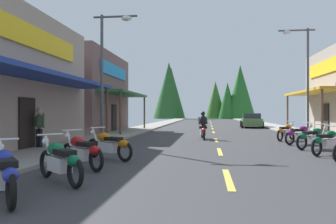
{
  "coord_description": "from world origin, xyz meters",
  "views": [
    {
      "loc": [
        -0.48,
        -0.41,
        1.54
      ],
      "look_at": [
        -4.25,
        30.8,
        1.53
      ],
      "focal_mm": 34.84,
      "sensor_mm": 36.0,
      "label": 1
    }
  ],
  "objects_px": {
    "motorcycle_parked_right_6": "(286,131)",
    "motorcycle_parked_left_3": "(109,144)",
    "motorcycle_parked_right_3": "(327,141)",
    "rider_cruising_lead": "(203,128)",
    "streetlamp_left": "(108,60)",
    "motorcycle_parked_left_0": "(5,172)",
    "motorcycle_parked_left_1": "(60,160)",
    "motorcycle_parked_left_2": "(82,151)",
    "parked_car_curbside": "(251,121)",
    "streetlamp_right": "(302,67)",
    "motorcycle_parked_right_4": "(313,137)",
    "pedestrian_by_shop": "(39,125)",
    "motorcycle_parked_right_5": "(300,134)"
  },
  "relations": [
    {
      "from": "motorcycle_parked_left_2",
      "to": "streetlamp_right",
      "type": "bearing_deg",
      "value": -88.99
    },
    {
      "from": "motorcycle_parked_right_5",
      "to": "pedestrian_by_shop",
      "type": "bearing_deg",
      "value": 161.14
    },
    {
      "from": "pedestrian_by_shop",
      "to": "motorcycle_parked_right_4",
      "type": "bearing_deg",
      "value": -63.03
    },
    {
      "from": "motorcycle_parked_left_0",
      "to": "pedestrian_by_shop",
      "type": "xyz_separation_m",
      "value": [
        -3.23,
        7.1,
        0.5
      ]
    },
    {
      "from": "rider_cruising_lead",
      "to": "parked_car_curbside",
      "type": "height_order",
      "value": "rider_cruising_lead"
    },
    {
      "from": "streetlamp_left",
      "to": "motorcycle_parked_right_4",
      "type": "height_order",
      "value": "streetlamp_left"
    },
    {
      "from": "motorcycle_parked_left_0",
      "to": "motorcycle_parked_right_5",
      "type": "bearing_deg",
      "value": -76.01
    },
    {
      "from": "motorcycle_parked_right_6",
      "to": "motorcycle_parked_left_0",
      "type": "xyz_separation_m",
      "value": [
        -7.67,
        -12.78,
        0.0
      ]
    },
    {
      "from": "rider_cruising_lead",
      "to": "pedestrian_by_shop",
      "type": "distance_m",
      "value": 8.89
    },
    {
      "from": "motorcycle_parked_right_3",
      "to": "parked_car_curbside",
      "type": "height_order",
      "value": "parked_car_curbside"
    },
    {
      "from": "motorcycle_parked_left_1",
      "to": "rider_cruising_lead",
      "type": "bearing_deg",
      "value": -62.83
    },
    {
      "from": "streetlamp_left",
      "to": "streetlamp_right",
      "type": "bearing_deg",
      "value": 26.84
    },
    {
      "from": "motorcycle_parked_left_1",
      "to": "motorcycle_parked_left_2",
      "type": "relative_size",
      "value": 0.97
    },
    {
      "from": "motorcycle_parked_right_4",
      "to": "motorcycle_parked_left_1",
      "type": "distance_m",
      "value": 10.54
    },
    {
      "from": "motorcycle_parked_right_4",
      "to": "parked_car_curbside",
      "type": "height_order",
      "value": "parked_car_curbside"
    },
    {
      "from": "motorcycle_parked_left_0",
      "to": "motorcycle_parked_left_1",
      "type": "bearing_deg",
      "value": -52.17
    },
    {
      "from": "motorcycle_parked_left_3",
      "to": "pedestrian_by_shop",
      "type": "xyz_separation_m",
      "value": [
        -3.58,
        2.21,
        0.5
      ]
    },
    {
      "from": "streetlamp_right",
      "to": "motorcycle_parked_right_5",
      "type": "bearing_deg",
      "value": -107.02
    },
    {
      "from": "motorcycle_parked_right_5",
      "to": "pedestrian_by_shop",
      "type": "relative_size",
      "value": 1.03
    },
    {
      "from": "motorcycle_parked_right_3",
      "to": "motorcycle_parked_left_1",
      "type": "bearing_deg",
      "value": 173.34
    },
    {
      "from": "motorcycle_parked_left_0",
      "to": "motorcycle_parked_left_3",
      "type": "xyz_separation_m",
      "value": [
        0.34,
        4.89,
        0.0
      ]
    },
    {
      "from": "motorcycle_parked_right_3",
      "to": "parked_car_curbside",
      "type": "distance_m",
      "value": 20.5
    },
    {
      "from": "motorcycle_parked_right_6",
      "to": "motorcycle_parked_left_2",
      "type": "relative_size",
      "value": 1.03
    },
    {
      "from": "streetlamp_left",
      "to": "motorcycle_parked_right_5",
      "type": "xyz_separation_m",
      "value": [
        9.0,
        1.12,
        -3.51
      ]
    },
    {
      "from": "motorcycle_parked_right_3",
      "to": "motorcycle_parked_right_6",
      "type": "relative_size",
      "value": 0.91
    },
    {
      "from": "motorcycle_parked_right_4",
      "to": "motorcycle_parked_right_3",
      "type": "bearing_deg",
      "value": -129.06
    },
    {
      "from": "motorcycle_parked_right_3",
      "to": "pedestrian_by_shop",
      "type": "distance_m",
      "value": 11.01
    },
    {
      "from": "motorcycle_parked_right_3",
      "to": "motorcycle_parked_left_0",
      "type": "relative_size",
      "value": 0.95
    },
    {
      "from": "streetlamp_left",
      "to": "motorcycle_parked_right_4",
      "type": "distance_m",
      "value": 9.69
    },
    {
      "from": "motorcycle_parked_left_2",
      "to": "parked_car_curbside",
      "type": "xyz_separation_m",
      "value": [
        7.68,
        24.31,
        0.2
      ]
    },
    {
      "from": "motorcycle_parked_right_4",
      "to": "rider_cruising_lead",
      "type": "bearing_deg",
      "value": 99.99
    },
    {
      "from": "motorcycle_parked_left_0",
      "to": "parked_car_curbside",
      "type": "distance_m",
      "value": 28.58
    },
    {
      "from": "motorcycle_parked_right_5",
      "to": "pedestrian_by_shop",
      "type": "distance_m",
      "value": 11.68
    },
    {
      "from": "parked_car_curbside",
      "to": "motorcycle_parked_left_1",
      "type": "bearing_deg",
      "value": 167.48
    },
    {
      "from": "pedestrian_by_shop",
      "to": "motorcycle_parked_left_1",
      "type": "bearing_deg",
      "value": -129.74
    },
    {
      "from": "motorcycle_parked_right_3",
      "to": "motorcycle_parked_right_6",
      "type": "bearing_deg",
      "value": 47.64
    },
    {
      "from": "motorcycle_parked_right_6",
      "to": "motorcycle_parked_left_2",
      "type": "xyz_separation_m",
      "value": [
        -7.56,
        -9.59,
        0.0
      ]
    },
    {
      "from": "streetlamp_left",
      "to": "motorcycle_parked_left_0",
      "type": "height_order",
      "value": "streetlamp_left"
    },
    {
      "from": "motorcycle_parked_left_1",
      "to": "motorcycle_parked_left_0",
      "type": "bearing_deg",
      "value": 118.97
    },
    {
      "from": "streetlamp_right",
      "to": "motorcycle_parked_right_4",
      "type": "xyz_separation_m",
      "value": [
        -1.24,
        -6.0,
        -3.71
      ]
    },
    {
      "from": "rider_cruising_lead",
      "to": "pedestrian_by_shop",
      "type": "relative_size",
      "value": 1.25
    },
    {
      "from": "motorcycle_parked_right_3",
      "to": "rider_cruising_lead",
      "type": "height_order",
      "value": "rider_cruising_lead"
    },
    {
      "from": "motorcycle_parked_right_5",
      "to": "motorcycle_parked_left_0",
      "type": "bearing_deg",
      "value": -163.27
    },
    {
      "from": "motorcycle_parked_right_4",
      "to": "parked_car_curbside",
      "type": "distance_m",
      "value": 18.68
    },
    {
      "from": "motorcycle_parked_right_3",
      "to": "motorcycle_parked_right_4",
      "type": "relative_size",
      "value": 0.91
    },
    {
      "from": "streetlamp_left",
      "to": "motorcycle_parked_right_3",
      "type": "height_order",
      "value": "streetlamp_left"
    },
    {
      "from": "motorcycle_parked_right_5",
      "to": "motorcycle_parked_left_1",
      "type": "height_order",
      "value": "same"
    },
    {
      "from": "motorcycle_parked_right_6",
      "to": "motorcycle_parked_left_3",
      "type": "bearing_deg",
      "value": 173.72
    },
    {
      "from": "streetlamp_left",
      "to": "motorcycle_parked_right_6",
      "type": "xyz_separation_m",
      "value": [
        8.82,
        3.14,
        -3.51
      ]
    },
    {
      "from": "streetlamp_left",
      "to": "motorcycle_parked_right_3",
      "type": "bearing_deg",
      "value": -16.49
    }
  ]
}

